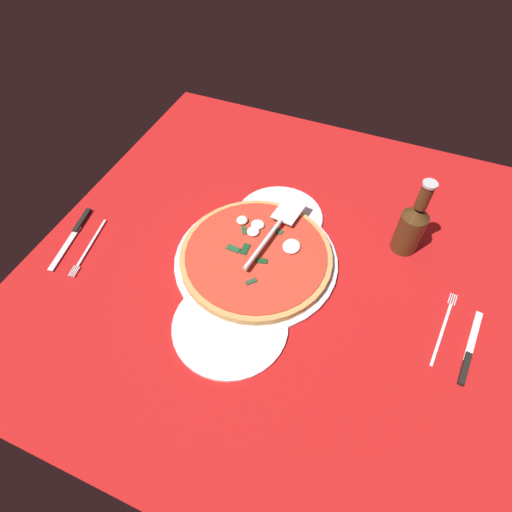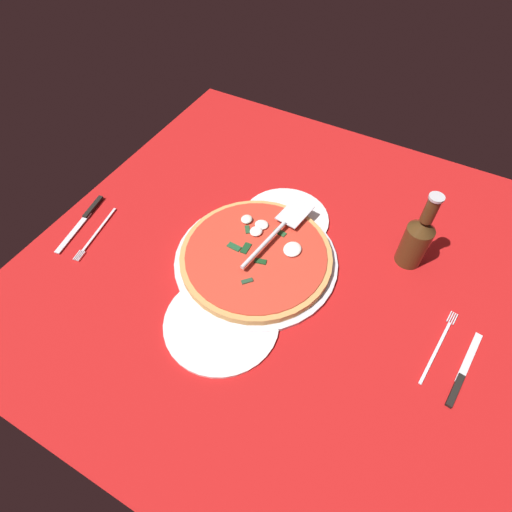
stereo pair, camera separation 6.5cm
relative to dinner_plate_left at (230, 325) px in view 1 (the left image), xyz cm
name	(u,v)px [view 1 (the left image)]	position (x,y,z in cm)	size (l,w,h in cm)	color
ground_plane	(282,261)	(20.99, -3.95, -1.00)	(113.66, 113.66, 0.80)	#B41515
checker_pattern	(282,260)	(20.99, -3.95, -0.55)	(113.66, 113.66, 0.10)	silver
pizza_pan	(256,260)	(18.06, 1.55, 0.11)	(38.43, 38.43, 1.23)	silver
dinner_plate_left	(230,325)	(0.00, 0.00, 0.00)	(24.51, 24.51, 1.00)	white
dinner_plate_right	(279,217)	(33.51, 1.40, 0.00)	(22.19, 22.19, 1.00)	white
pizza	(256,255)	(18.18, 1.56, 1.77)	(35.54, 35.54, 3.34)	tan
pizza_server	(277,226)	(26.37, -0.39, 4.39)	(26.23, 7.09, 1.00)	silver
place_setting_near	(456,342)	(14.36, -44.38, -0.15)	(22.54, 15.58, 1.40)	white
place_setting_far	(82,241)	(7.46, 43.77, -0.15)	(21.92, 15.76, 1.40)	white
beer_bottle	(412,226)	(35.72, -29.83, 7.42)	(6.18, 6.18, 20.84)	#462D15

